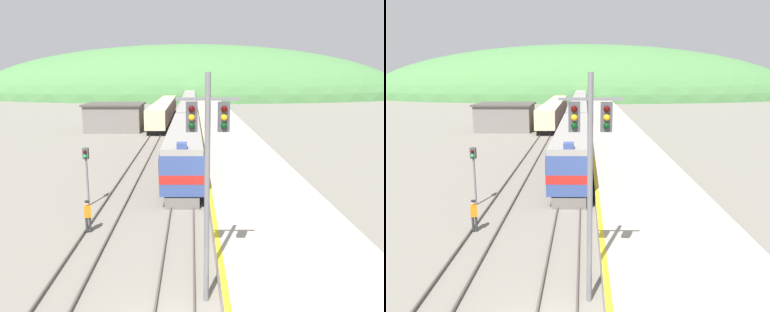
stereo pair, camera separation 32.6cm
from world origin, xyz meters
TOP-DOWN VIEW (x-y plane):
  - track_main at (0.00, 70.00)m, footprint 1.52×180.00m
  - track_siding at (-4.49, 70.00)m, footprint 1.52×180.00m
  - platform at (5.28, 50.00)m, footprint 7.16×140.00m
  - distant_hills at (0.00, 133.33)m, footprint 161.35×72.61m
  - station_shed at (-11.03, 46.26)m, footprint 8.64×6.90m
  - express_train_lead_car at (0.00, 22.86)m, footprint 2.92×21.95m
  - carriage_second at (0.00, 45.31)m, footprint 2.91×20.73m
  - carriage_third at (0.00, 66.92)m, footprint 2.91×20.73m
  - carriage_fourth at (0.00, 88.52)m, footprint 2.91×20.73m
  - siding_train at (-4.49, 58.83)m, footprint 2.90×36.58m
  - signal_mast_main at (1.18, 2.37)m, footprint 2.20×0.42m
  - signal_post_siding at (-6.17, 12.94)m, footprint 0.36×0.42m
  - track_worker at (-5.02, 8.68)m, footprint 0.41×0.31m

SIDE VIEW (x-z plane):
  - distant_hills at x=0.00m, z-range -19.06..19.06m
  - track_main at x=0.00m, z-range 0.00..0.16m
  - track_siding at x=-4.49m, z-range 0.00..0.16m
  - platform at x=5.28m, z-range -0.01..0.98m
  - track_worker at x=-5.02m, z-range 0.14..1.94m
  - siding_train at x=-4.49m, z-range 0.06..3.62m
  - station_shed at x=-11.03m, z-range 0.02..4.13m
  - carriage_second at x=0.00m, z-range 0.17..4.09m
  - carriage_third at x=0.00m, z-range 0.17..4.09m
  - carriage_fourth at x=0.00m, z-range 0.17..4.09m
  - express_train_lead_car at x=0.00m, z-range 0.00..4.28m
  - signal_post_siding at x=-6.17m, z-range 0.85..4.76m
  - signal_mast_main at x=1.18m, z-range 1.34..9.90m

